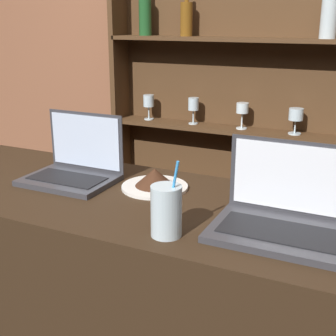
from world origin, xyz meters
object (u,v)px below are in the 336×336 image
object	(u,v)px
laptop_far	(284,214)
water_glass	(166,211)
laptop_near	(75,166)
cake_plate	(155,180)

from	to	relation	value
laptop_far	water_glass	xyz separation A→B (m)	(-0.26, -0.16, 0.02)
water_glass	laptop_far	bearing A→B (deg)	30.79
laptop_near	laptop_far	world-z (taller)	laptop_far
laptop_near	water_glass	world-z (taller)	laptop_near
laptop_near	water_glass	size ratio (longest dim) A/B	1.47
laptop_far	water_glass	bearing A→B (deg)	-149.21
laptop_far	cake_plate	world-z (taller)	laptop_far
laptop_near	water_glass	xyz separation A→B (m)	(0.47, -0.26, 0.02)
laptop_near	laptop_far	bearing A→B (deg)	-7.82
laptop_near	laptop_far	size ratio (longest dim) A/B	0.86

